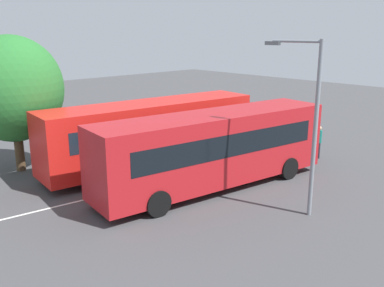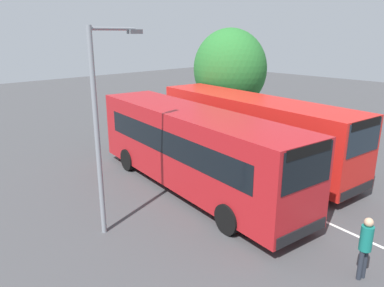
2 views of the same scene
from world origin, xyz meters
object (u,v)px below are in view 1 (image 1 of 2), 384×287
Objects in this scene: street_lamp at (310,116)px; bus_far_left at (214,147)px; bus_center_left at (152,132)px; pedestrian at (319,139)px; depot_tree at (13,89)px.

bus_far_left is at bearing -4.74° from street_lamp.
bus_center_left is at bearing -6.53° from street_lamp.
bus_far_left is at bearing -80.77° from bus_center_left.
pedestrian is (7.52, -4.98, -0.78)m from bus_center_left.
pedestrian is at bearing -35.97° from depot_tree.
street_lamp is 0.99× the size of depot_tree.
street_lamp reaches higher than bus_center_left.
bus_far_left is 1.76× the size of street_lamp.
depot_tree is (-5.22, 8.31, 2.21)m from bus_far_left.
street_lamp is at bearing -78.92° from bus_center_left.
bus_far_left reaches higher than pedestrian.
pedestrian is 8.17m from street_lamp.
depot_tree reaches higher than bus_far_left.
pedestrian is at bearing -74.13° from street_lamp.
street_lamp reaches higher than bus_far_left.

